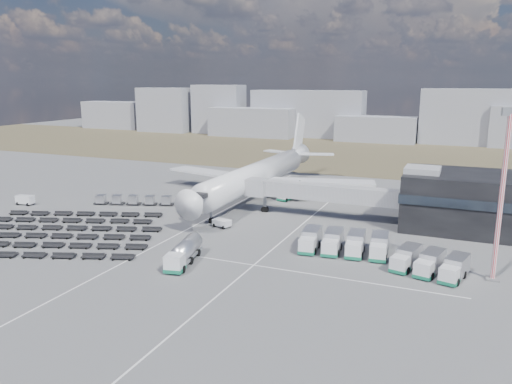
% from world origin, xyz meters
% --- Properties ---
extents(ground, '(420.00, 420.00, 0.00)m').
position_xyz_m(ground, '(0.00, 0.00, 0.00)').
color(ground, '#565659').
rests_on(ground, ground).
extents(grass_strip, '(420.00, 90.00, 0.01)m').
position_xyz_m(grass_strip, '(0.00, 110.00, 0.01)').
color(grass_strip, '#473E2A').
rests_on(grass_strip, ground).
extents(lane_markings, '(47.12, 110.00, 0.01)m').
position_xyz_m(lane_markings, '(9.77, 3.00, 0.01)').
color(lane_markings, silver).
rests_on(lane_markings, ground).
extents(terminal, '(30.40, 16.40, 11.00)m').
position_xyz_m(terminal, '(47.77, 23.96, 5.25)').
color(terminal, black).
rests_on(terminal, ground).
extents(jet_bridge, '(30.30, 3.80, 7.05)m').
position_xyz_m(jet_bridge, '(15.90, 20.42, 5.05)').
color(jet_bridge, '#939399').
rests_on(jet_bridge, ground).
extents(airliner, '(51.59, 64.53, 17.62)m').
position_xyz_m(airliner, '(0.00, 32.38, 5.29)').
color(airliner, silver).
rests_on(airliner, ground).
extents(skyline, '(294.42, 25.59, 23.95)m').
position_xyz_m(skyline, '(-5.84, 152.78, 9.68)').
color(skyline, gray).
rests_on(skyline, ground).
extents(fuel_tanker, '(4.55, 10.39, 3.26)m').
position_xyz_m(fuel_tanker, '(6.30, -11.23, 1.63)').
color(fuel_tanker, silver).
rests_on(fuel_tanker, ground).
extents(pushback_tug, '(3.58, 2.58, 1.46)m').
position_xyz_m(pushback_tug, '(3.11, 7.28, 0.73)').
color(pushback_tug, silver).
rests_on(pushback_tug, ground).
extents(utility_van, '(3.94, 2.11, 2.06)m').
position_xyz_m(utility_van, '(-43.34, 5.74, 1.03)').
color(utility_van, silver).
rests_on(utility_van, ground).
extents(catering_truck, '(3.26, 5.95, 2.58)m').
position_xyz_m(catering_truck, '(6.82, 32.39, 1.32)').
color(catering_truck, silver).
rests_on(catering_truck, ground).
extents(service_trucks_near, '(13.74, 8.50, 2.91)m').
position_xyz_m(service_trucks_near, '(26.69, 2.52, 1.58)').
color(service_trucks_near, silver).
rests_on(service_trucks_near, ground).
extents(service_trucks_far, '(10.41, 8.81, 2.74)m').
position_xyz_m(service_trucks_far, '(39.57, -1.32, 1.49)').
color(service_trucks_far, silver).
rests_on(service_trucks_far, ground).
extents(uld_row, '(20.25, 8.45, 1.89)m').
position_xyz_m(uld_row, '(-20.10, 15.28, 1.13)').
color(uld_row, black).
rests_on(uld_row, ground).
extents(baggage_dollies, '(40.59, 35.48, 0.82)m').
position_xyz_m(baggage_dollies, '(-21.86, -7.89, 0.41)').
color(baggage_dollies, black).
rests_on(baggage_dollies, ground).
extents(floodlight_mast, '(2.18, 1.76, 22.84)m').
position_xyz_m(floodlight_mast, '(47.59, -0.38, 11.45)').
color(floodlight_mast, red).
rests_on(floodlight_mast, ground).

